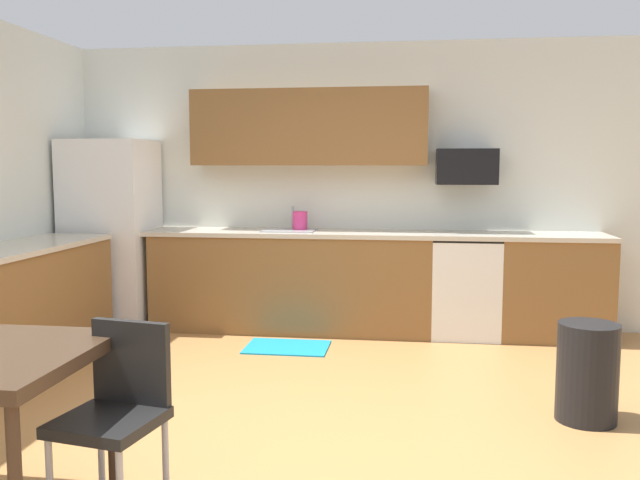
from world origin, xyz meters
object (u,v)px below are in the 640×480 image
Objects in this scene: microwave at (466,167)px; kettle at (300,222)px; oven_range at (464,286)px; refrigerator at (112,234)px; chair_near_table at (118,404)px; trash_bin at (587,372)px.

microwave reaches higher than kettle.
oven_range is 1.63m from kettle.
refrigerator is 3.31× the size of microwave.
chair_near_table is (-1.75, -3.56, -1.03)m from microwave.
trash_bin is at bearing -44.66° from kettle.
trash_bin is at bearing -26.48° from refrigerator.
chair_near_table is 2.74m from trash_bin.
refrigerator reaches higher than chair_near_table.
chair_near_table is 4.25× the size of kettle.
refrigerator reaches higher than oven_range.
kettle is (-1.52, -0.05, -0.52)m from microwave.
oven_range is 3.88m from chair_near_table.
oven_range reaches higher than trash_bin.
kettle reaches higher than trash_bin.
microwave is at bearing 1.88° from kettle.
kettle is at bearing 178.12° from oven_range.
oven_range is at bearing 105.87° from trash_bin.
chair_near_table is at bearing -64.88° from refrigerator.
microwave is (0.00, 0.10, 1.08)m from oven_range.
microwave is 2.70× the size of kettle.
trash_bin is (3.91, -1.95, -0.59)m from refrigerator.
refrigerator is 8.93× the size of kettle.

